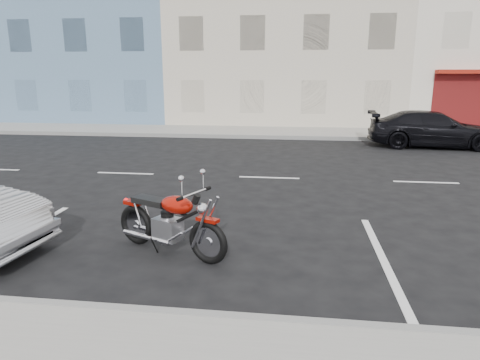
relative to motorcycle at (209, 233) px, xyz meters
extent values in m
plane|color=black|center=(2.53, 5.44, -0.48)|extent=(120.00, 120.00, 0.00)
cube|color=gray|center=(-2.47, 14.14, -0.40)|extent=(80.00, 3.40, 0.15)
cube|color=gray|center=(-2.47, 12.44, -0.40)|extent=(80.00, 0.12, 0.16)
cube|color=slate|center=(-11.47, 21.74, 6.02)|extent=(12.00, 12.00, 13.00)
cube|color=#C1B6A0|center=(0.53, 21.74, 5.27)|extent=(12.00, 12.00, 11.50)
torus|color=black|center=(0.65, -0.29, -0.16)|extent=(0.64, 0.37, 0.66)
torus|color=black|center=(-0.65, 0.30, -0.16)|extent=(0.64, 0.37, 0.66)
cube|color=#970F05|center=(0.65, -0.29, 0.18)|extent=(0.36, 0.25, 0.05)
cube|color=#970F05|center=(-0.69, 0.31, 0.20)|extent=(0.33, 0.27, 0.06)
cube|color=gray|center=(-0.04, 0.02, -0.10)|extent=(0.50, 0.44, 0.33)
ellipsoid|color=#970F05|center=(0.14, -0.06, 0.31)|extent=(0.64, 0.53, 0.26)
cube|color=black|center=(-0.34, 0.15, 0.29)|extent=(0.66, 0.48, 0.09)
cylinder|color=silver|center=(0.44, -0.20, 0.53)|extent=(0.32, 0.64, 0.04)
sphere|color=silver|center=(0.57, -0.26, 0.33)|extent=(0.17, 0.17, 0.17)
cylinder|color=silver|center=(-0.39, 0.03, -0.26)|extent=(0.88, 0.46, 0.08)
cylinder|color=silver|center=(-0.28, 0.28, -0.26)|extent=(0.88, 0.46, 0.08)
cylinder|color=silver|center=(0.60, -0.27, 0.13)|extent=(0.36, 0.20, 0.78)
cylinder|color=black|center=(0.15, -0.07, 0.06)|extent=(0.74, 0.37, 0.48)
imported|color=black|center=(6.30, 11.19, 0.20)|extent=(4.77, 2.18, 1.35)
camera|label=1|loc=(1.16, -5.63, 2.20)|focal=32.00mm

